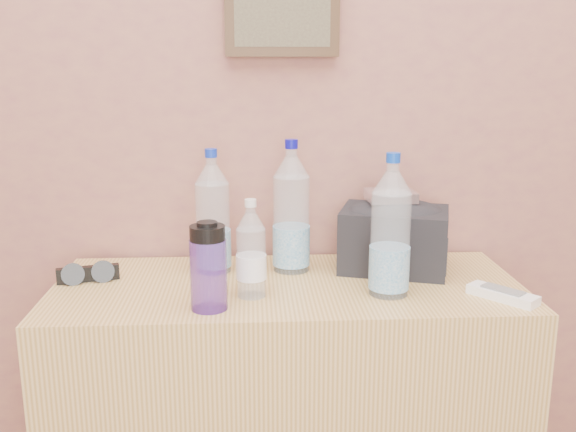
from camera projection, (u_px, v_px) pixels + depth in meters
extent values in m
plane|color=#A87257|center=(276.00, 28.00, 1.70)|extent=(4.00, 0.00, 4.00)
cube|color=tan|center=(287.00, 414.00, 1.68)|extent=(1.16, 0.48, 0.72)
cylinder|color=silver|center=(213.00, 219.00, 1.66)|extent=(0.09, 0.09, 0.28)
cylinder|color=#122FB8|center=(211.00, 153.00, 1.62)|extent=(0.03, 0.03, 0.02)
cylinder|color=white|center=(291.00, 214.00, 1.67)|extent=(0.09, 0.09, 0.30)
cylinder|color=#0C0B9A|center=(291.00, 144.00, 1.62)|extent=(0.03, 0.03, 0.02)
cylinder|color=white|center=(390.00, 234.00, 1.49)|extent=(0.09, 0.09, 0.29)
cylinder|color=#0C3DB9|center=(393.00, 158.00, 1.45)|extent=(0.03, 0.03, 0.02)
cylinder|color=white|center=(251.00, 255.00, 1.49)|extent=(0.07, 0.07, 0.20)
cylinder|color=silver|center=(250.00, 203.00, 1.46)|extent=(0.03, 0.03, 0.02)
cylinder|color=#5A2CA0|center=(209.00, 275.00, 1.42)|extent=(0.08, 0.08, 0.16)
cylinder|color=black|center=(207.00, 231.00, 1.39)|extent=(0.08, 0.08, 0.04)
cube|color=silver|center=(503.00, 295.00, 1.49)|extent=(0.14, 0.16, 0.02)
cube|color=silver|center=(391.00, 196.00, 1.67)|extent=(0.13, 0.11, 0.03)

